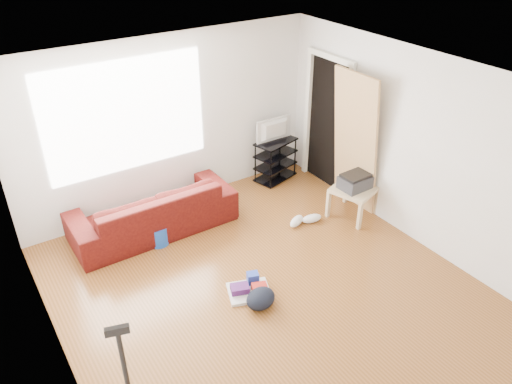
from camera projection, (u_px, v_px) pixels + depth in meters
room at (269, 194)px, 5.34m from camera, size 4.51×5.01×2.51m
sofa at (155, 229)px, 6.96m from camera, size 2.23×0.87×0.65m
tv_stand at (275, 160)px, 8.04m from camera, size 0.75×0.54×0.67m
tv at (276, 130)px, 7.78m from camera, size 0.63×0.08×0.36m
side_table at (354, 192)px, 7.08m from camera, size 0.70×0.70×0.46m
printer at (355, 181)px, 6.99m from camera, size 0.43×0.33×0.22m
bucket at (159, 243)px, 6.68m from camera, size 0.30×0.30×0.27m
toilet_paper at (160, 230)px, 6.60m from camera, size 0.13×0.13×0.12m
cleaning_tray at (249, 288)px, 5.84m from camera, size 0.58×0.53×0.17m
backpack at (261, 305)px, 5.67m from camera, size 0.44×0.39×0.20m
sneakers at (304, 220)px, 7.05m from camera, size 0.54×0.28×0.12m
door_panel at (348, 203)px, 7.55m from camera, size 0.25×0.82×2.04m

